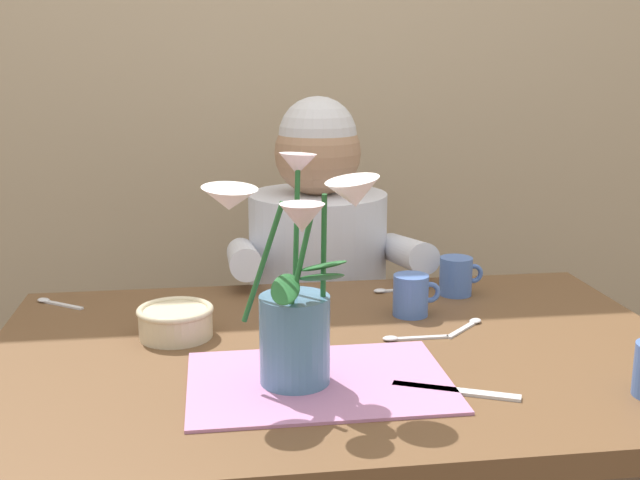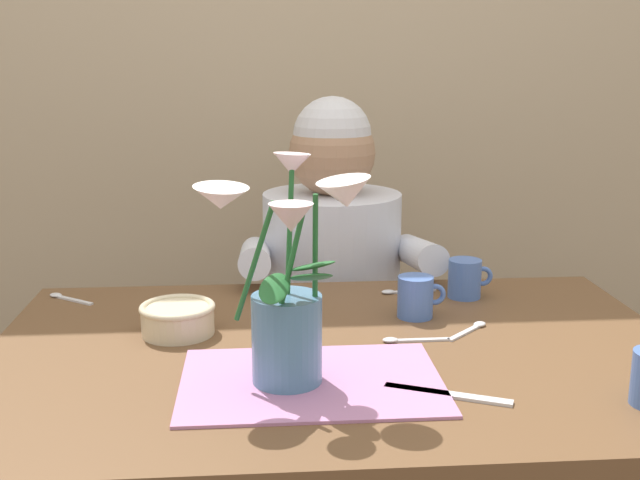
{
  "view_description": "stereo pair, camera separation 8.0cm",
  "coord_description": "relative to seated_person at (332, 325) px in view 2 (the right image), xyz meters",
  "views": [
    {
      "loc": [
        -0.21,
        -1.24,
        1.23
      ],
      "look_at": [
        -0.03,
        0.05,
        0.92
      ],
      "focal_mm": 43.8,
      "sensor_mm": 36.0,
      "label": 1
    },
    {
      "loc": [
        -0.13,
        -1.25,
        1.23
      ],
      "look_at": [
        -0.03,
        0.05,
        0.92
      ],
      "focal_mm": 43.8,
      "sensor_mm": 36.0,
      "label": 2
    }
  ],
  "objects": [
    {
      "name": "wood_panel_backdrop",
      "position": [
        -0.05,
        0.43,
        0.69
      ],
      "size": [
        4.0,
        0.1,
        2.5
      ],
      "primitive_type": "cube",
      "color": "tan",
      "rests_on": "ground_plane"
    },
    {
      "name": "dining_table",
      "position": [
        -0.05,
        -0.62,
        0.08
      ],
      "size": [
        1.2,
        0.8,
        0.74
      ],
      "color": "brown",
      "rests_on": "ground_plane"
    },
    {
      "name": "seated_person",
      "position": [
        0.0,
        0.0,
        0.0
      ],
      "size": [
        0.45,
        0.47,
        1.14
      ],
      "rotation": [
        0.0,
        0.0,
        -0.02
      ],
      "color": "#4C4C56",
      "rests_on": "ground_plane"
    },
    {
      "name": "striped_placemat",
      "position": [
        -0.1,
        -0.76,
        0.18
      ],
      "size": [
        0.4,
        0.28,
        0.0
      ],
      "primitive_type": "cube",
      "color": "#B275A3",
      "rests_on": "dining_table"
    },
    {
      "name": "flower_vase",
      "position": [
        -0.14,
        -0.76,
        0.32
      ],
      "size": [
        0.29,
        0.19,
        0.35
      ],
      "color": "teal",
      "rests_on": "dining_table"
    },
    {
      "name": "ceramic_bowl",
      "position": [
        -0.33,
        -0.52,
        0.21
      ],
      "size": [
        0.14,
        0.14,
        0.06
      ],
      "color": "beige",
      "rests_on": "dining_table"
    },
    {
      "name": "dinner_knife",
      "position": [
        0.09,
        -0.82,
        0.18
      ],
      "size": [
        0.18,
        0.09,
        0.0
      ],
      "primitive_type": "cube",
      "rotation": [
        0.0,
        0.0,
        -0.42
      ],
      "color": "silver",
      "rests_on": "dining_table"
    },
    {
      "name": "ceramic_mug",
      "position": [
        0.24,
        -0.35,
        0.22
      ],
      "size": [
        0.09,
        0.07,
        0.08
      ],
      "color": "#476BB7",
      "rests_on": "dining_table"
    },
    {
      "name": "coffee_cup",
      "position": [
        0.12,
        -0.46,
        0.22
      ],
      "size": [
        0.09,
        0.07,
        0.08
      ],
      "color": "#476BB7",
      "rests_on": "dining_table"
    },
    {
      "name": "spoon_0",
      "position": [
        0.21,
        -0.54,
        0.18
      ],
      "size": [
        0.1,
        0.09,
        0.01
      ],
      "color": "silver",
      "rests_on": "dining_table"
    },
    {
      "name": "spoon_1",
      "position": [
        0.07,
        -0.59,
        0.18
      ],
      "size": [
        0.12,
        0.02,
        0.01
      ],
      "color": "silver",
      "rests_on": "dining_table"
    },
    {
      "name": "spoon_2",
      "position": [
        -0.58,
        -0.29,
        0.18
      ],
      "size": [
        0.11,
        0.08,
        0.01
      ],
      "color": "silver",
      "rests_on": "dining_table"
    },
    {
      "name": "spoon_3",
      "position": [
        0.12,
        -0.31,
        0.18
      ],
      "size": [
        0.12,
        0.03,
        0.01
      ],
      "color": "silver",
      "rests_on": "dining_table"
    }
  ]
}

